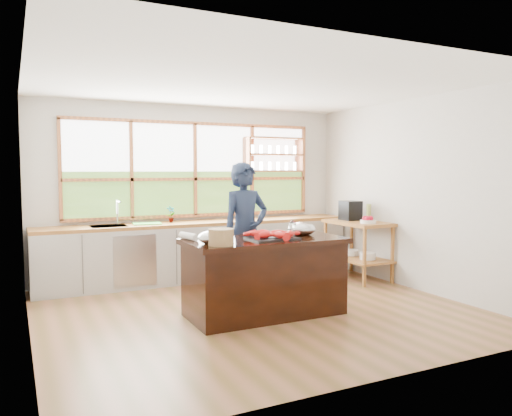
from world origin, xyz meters
TOP-DOWN VIEW (x-y plane):
  - ground_plane at (0.00, 0.00)m, footprint 5.00×5.00m
  - room_shell at (0.02, 0.51)m, footprint 5.02×4.52m
  - back_counter at (-0.02, 1.94)m, footprint 4.90×0.63m
  - right_shelf_unit at (2.19, 0.89)m, footprint 0.62×1.10m
  - island at (0.00, -0.20)m, footprint 1.85×0.90m
  - cook at (0.07, 0.48)m, footprint 0.69×0.49m
  - potted_plant at (-0.47, 2.00)m, footprint 0.15×0.12m
  - cutting_board at (-0.85, 1.94)m, footprint 0.44×0.35m
  - espresso_machine at (2.19, 1.09)m, footprint 0.27×0.29m
  - wine_bottle at (2.24, 0.71)m, footprint 0.07×0.07m
  - fruit_bowl at (2.14, 0.59)m, footprint 0.23×0.23m
  - slate_board at (0.06, -0.28)m, footprint 0.55×0.40m
  - lobster_pile at (0.05, -0.29)m, footprint 0.55×0.48m
  - mixing_bowl_left at (-0.70, -0.32)m, footprint 0.31×0.31m
  - mixing_bowl_right at (0.56, -0.11)m, footprint 0.34×0.34m
  - wine_glass at (0.24, -0.42)m, footprint 0.08×0.08m
  - wicker_basket at (-0.65, -0.46)m, footprint 0.27×0.27m
  - parchment_roll at (-0.83, 0.09)m, footprint 0.15×0.31m

SIDE VIEW (x-z plane):
  - ground_plane at x=0.00m, z-range 0.00..0.00m
  - island at x=0.00m, z-range 0.00..0.90m
  - back_counter at x=-0.02m, z-range 0.00..0.90m
  - right_shelf_unit at x=2.19m, z-range 0.15..1.05m
  - cook at x=0.07m, z-range 0.00..1.79m
  - cutting_board at x=-0.85m, z-range 0.90..0.91m
  - slate_board at x=0.06m, z-range 0.90..0.92m
  - parchment_roll at x=-0.83m, z-range 0.90..0.98m
  - fruit_bowl at x=2.14m, z-range 0.89..1.00m
  - lobster_pile at x=0.05m, z-range 0.92..1.00m
  - mixing_bowl_left at x=-0.70m, z-range 0.89..1.04m
  - mixing_bowl_right at x=0.56m, z-range 0.89..1.05m
  - wicker_basket at x=-0.65m, z-range 0.90..1.07m
  - potted_plant at x=-0.47m, z-range 0.90..1.16m
  - wine_bottle at x=2.24m, z-range 0.90..1.18m
  - espresso_machine at x=2.19m, z-range 0.90..1.21m
  - wine_glass at x=0.24m, z-range 0.95..1.17m
  - room_shell at x=0.02m, z-range 0.40..3.11m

